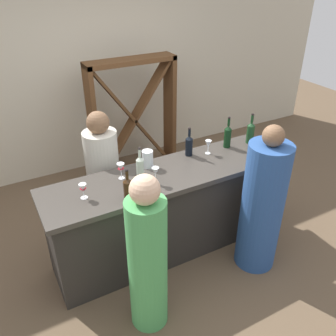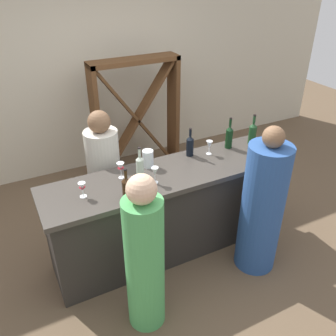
{
  "view_description": "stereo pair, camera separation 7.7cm",
  "coord_description": "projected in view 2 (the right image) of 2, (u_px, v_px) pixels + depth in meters",
  "views": [
    {
      "loc": [
        -1.39,
        -2.57,
        2.72
      ],
      "look_at": [
        0.0,
        0.0,
        1.0
      ],
      "focal_mm": 38.53,
      "sensor_mm": 36.0,
      "label": 1
    },
    {
      "loc": [
        -1.32,
        -2.6,
        2.72
      ],
      "look_at": [
        0.0,
        0.0,
        1.0
      ],
      "focal_mm": 38.53,
      "sensor_mm": 36.0,
      "label": 2
    }
  ],
  "objects": [
    {
      "name": "wine_bottle_rightmost_olive_green",
      "position": [
        253.0,
        133.0,
        3.88
      ],
      "size": [
        0.08,
        0.08,
        0.33
      ],
      "color": "#193D1E",
      "rests_on": "bar_counter"
    },
    {
      "name": "back_wall",
      "position": [
        94.0,
        69.0,
        4.88
      ],
      "size": [
        8.0,
        0.1,
        2.8
      ],
      "primitive_type": "cube",
      "color": "beige",
      "rests_on": "ground"
    },
    {
      "name": "person_left_guest",
      "position": [
        262.0,
        207.0,
        3.37
      ],
      "size": [
        0.49,
        0.49,
        1.52
      ],
      "rotation": [
        0.0,
        0.0,
        1.29
      ],
      "color": "#284C8C",
      "rests_on": "ground"
    },
    {
      "name": "water_pitcher",
      "position": [
        148.0,
        159.0,
        3.47
      ],
      "size": [
        0.11,
        0.11,
        0.17
      ],
      "color": "silver",
      "rests_on": "bar_counter"
    },
    {
      "name": "wine_rack",
      "position": [
        137.0,
        119.0,
        4.89
      ],
      "size": [
        1.19,
        0.28,
        1.63
      ],
      "color": "brown",
      "rests_on": "ground"
    },
    {
      "name": "wine_bottle_second_right_dark_green",
      "position": [
        229.0,
        136.0,
        3.8
      ],
      "size": [
        0.08,
        0.08,
        0.34
      ],
      "color": "black",
      "rests_on": "bar_counter"
    },
    {
      "name": "ground_plane",
      "position": [
        168.0,
        248.0,
        3.89
      ],
      "size": [
        12.0,
        12.0,
        0.0
      ],
      "primitive_type": "plane",
      "color": "brown"
    },
    {
      "name": "wine_glass_far_left",
      "position": [
        209.0,
        145.0,
        3.68
      ],
      "size": [
        0.07,
        0.07,
        0.15
      ],
      "color": "white",
      "rests_on": "bar_counter"
    },
    {
      "name": "wine_bottle_leftmost_amber_brown",
      "position": [
        127.0,
        188.0,
        2.99
      ],
      "size": [
        0.08,
        0.08,
        0.29
      ],
      "color": "#331E0F",
      "rests_on": "bar_counter"
    },
    {
      "name": "person_center_guest",
      "position": [
        145.0,
        260.0,
        2.8
      ],
      "size": [
        0.37,
        0.37,
        1.45
      ],
      "rotation": [
        0.0,
        0.0,
        1.78
      ],
      "color": "#4CA559",
      "rests_on": "ground"
    },
    {
      "name": "wine_bottle_center_near_black",
      "position": [
        190.0,
        145.0,
        3.65
      ],
      "size": [
        0.08,
        0.08,
        0.3
      ],
      "color": "black",
      "rests_on": "bar_counter"
    },
    {
      "name": "wine_glass_near_center",
      "position": [
        82.0,
        187.0,
        3.02
      ],
      "size": [
        0.06,
        0.06,
        0.14
      ],
      "color": "white",
      "rests_on": "bar_counter"
    },
    {
      "name": "wine_glass_near_left",
      "position": [
        155.0,
        172.0,
        3.2
      ],
      "size": [
        0.07,
        0.07,
        0.16
      ],
      "color": "white",
      "rests_on": "bar_counter"
    },
    {
      "name": "wine_bottle_second_left_clear_pale",
      "position": [
        140.0,
        166.0,
        3.29
      ],
      "size": [
        0.07,
        0.07,
        0.3
      ],
      "color": "#B7C6B2",
      "rests_on": "bar_counter"
    },
    {
      "name": "wine_glass_near_right",
      "position": [
        121.0,
        167.0,
        3.28
      ],
      "size": [
        0.07,
        0.07,
        0.16
      ],
      "color": "white",
      "rests_on": "bar_counter"
    },
    {
      "name": "person_right_guest",
      "position": [
        105.0,
        180.0,
        3.83
      ],
      "size": [
        0.43,
        0.43,
        1.45
      ],
      "rotation": [
        0.0,
        0.0,
        -1.26
      ],
      "color": "beige",
      "rests_on": "ground"
    },
    {
      "name": "bar_counter",
      "position": [
        168.0,
        212.0,
        3.65
      ],
      "size": [
        2.42,
        0.64,
        0.95
      ],
      "color": "#2A2723",
      "rests_on": "ground"
    }
  ]
}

